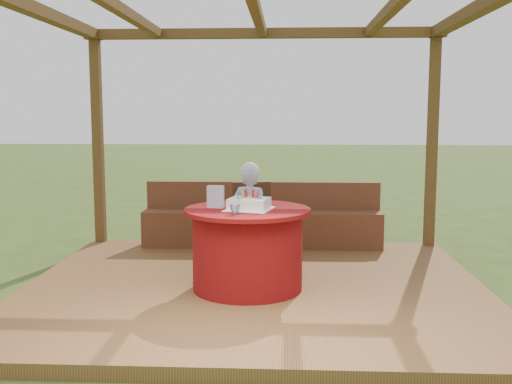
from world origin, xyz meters
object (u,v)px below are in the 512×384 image
(elderly_woman, at_px, (250,214))
(drinking_glass, at_px, (235,209))
(bench, at_px, (262,225))
(table, at_px, (247,248))
(gift_bag, at_px, (216,197))
(chair, at_px, (253,218))
(birthday_cake, at_px, (249,204))

(elderly_woman, height_order, drinking_glass, elderly_woman)
(bench, relative_size, drinking_glass, 31.16)
(drinking_glass, bearing_deg, elderly_woman, 86.87)
(table, distance_m, drinking_glass, 0.55)
(gift_bag, bearing_deg, bench, 87.23)
(chair, bearing_deg, birthday_cake, -88.66)
(table, distance_m, elderly_woman, 0.83)
(table, xyz_separation_m, chair, (-0.01, 1.13, 0.10))
(chair, xyz_separation_m, gift_bag, (-0.30, -1.09, 0.39))
(bench, distance_m, table, 1.91)
(table, bearing_deg, chair, 90.40)
(bench, distance_m, chair, 0.80)
(birthday_cake, bearing_deg, elderly_woman, 93.02)
(elderly_woman, xyz_separation_m, drinking_glass, (-0.06, -1.14, 0.23))
(birthday_cake, bearing_deg, table, 109.78)
(bench, xyz_separation_m, table, (-0.06, -1.90, 0.13))
(elderly_woman, distance_m, drinking_glass, 1.16)
(gift_bag, relative_size, drinking_glass, 2.17)
(bench, xyz_separation_m, birthday_cake, (-0.04, -1.96, 0.57))
(chair, height_order, gift_bag, gift_bag)
(elderly_woman, bearing_deg, birthday_cake, -86.98)
(birthday_cake, distance_m, drinking_glass, 0.30)
(gift_bag, bearing_deg, drinking_glass, -51.32)
(bench, height_order, gift_bag, gift_bag)
(elderly_woman, relative_size, drinking_glass, 11.97)
(birthday_cake, xyz_separation_m, drinking_glass, (-0.11, -0.28, -0.01))
(birthday_cake, height_order, drinking_glass, birthday_cake)
(chair, relative_size, drinking_glass, 9.23)
(table, distance_m, birthday_cake, 0.44)
(bench, relative_size, chair, 3.38)
(bench, height_order, chair, chair)
(gift_bag, bearing_deg, table, 0.59)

